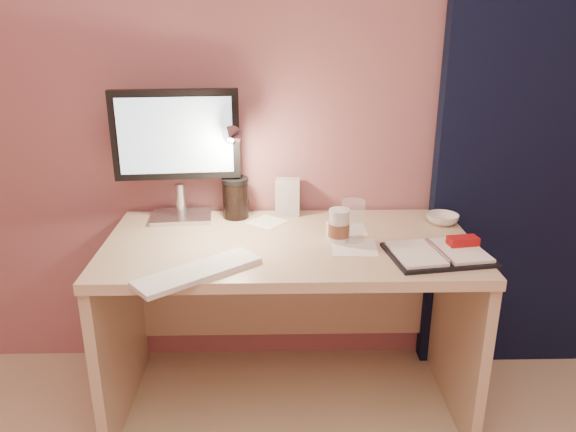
{
  "coord_description": "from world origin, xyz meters",
  "views": [
    {
      "loc": [
        -0.05,
        -0.59,
        1.55
      ],
      "look_at": [
        -0.01,
        1.33,
        0.85
      ],
      "focal_mm": 35.0,
      "sensor_mm": 36.0,
      "label": 1
    }
  ],
  "objects_px": {
    "dark_jar": "(236,200)",
    "product_box": "(288,197)",
    "bowl": "(442,219)",
    "lotion_bottle": "(333,226)",
    "monitor": "(177,144)",
    "desk": "(289,285)",
    "coffee_cup": "(339,227)",
    "desk_lamp": "(238,162)",
    "clear_cup": "(353,221)",
    "planner": "(440,252)",
    "keyboard": "(198,272)"
  },
  "relations": [
    {
      "from": "clear_cup",
      "to": "planner",
      "type": "bearing_deg",
      "value": -27.63
    },
    {
      "from": "coffee_cup",
      "to": "product_box",
      "type": "relative_size",
      "value": 0.85
    },
    {
      "from": "coffee_cup",
      "to": "bowl",
      "type": "height_order",
      "value": "coffee_cup"
    },
    {
      "from": "desk",
      "to": "lotion_bottle",
      "type": "bearing_deg",
      "value": -16.27
    },
    {
      "from": "clear_cup",
      "to": "dark_jar",
      "type": "height_order",
      "value": "clear_cup"
    },
    {
      "from": "planner",
      "to": "coffee_cup",
      "type": "bearing_deg",
      "value": 149.91
    },
    {
      "from": "monitor",
      "to": "keyboard",
      "type": "relative_size",
      "value": 1.23
    },
    {
      "from": "monitor",
      "to": "dark_jar",
      "type": "relative_size",
      "value": 3.51
    },
    {
      "from": "desk",
      "to": "coffee_cup",
      "type": "xyz_separation_m",
      "value": [
        0.19,
        -0.09,
        0.29
      ]
    },
    {
      "from": "bowl",
      "to": "product_box",
      "type": "xyz_separation_m",
      "value": [
        -0.63,
        0.14,
        0.06
      ]
    },
    {
      "from": "planner",
      "to": "bowl",
      "type": "xyz_separation_m",
      "value": [
        0.1,
        0.32,
        0.01
      ]
    },
    {
      "from": "clear_cup",
      "to": "desk_lamp",
      "type": "bearing_deg",
      "value": 156.41
    },
    {
      "from": "keyboard",
      "to": "desk_lamp",
      "type": "distance_m",
      "value": 0.55
    },
    {
      "from": "desk",
      "to": "monitor",
      "type": "distance_m",
      "value": 0.73
    },
    {
      "from": "monitor",
      "to": "product_box",
      "type": "xyz_separation_m",
      "value": [
        0.45,
        0.05,
        -0.25
      ]
    },
    {
      "from": "keyboard",
      "to": "product_box",
      "type": "bearing_deg",
      "value": 23.21
    },
    {
      "from": "monitor",
      "to": "dark_jar",
      "type": "distance_m",
      "value": 0.34
    },
    {
      "from": "desk",
      "to": "product_box",
      "type": "xyz_separation_m",
      "value": [
        0.0,
        0.24,
        0.3
      ]
    },
    {
      "from": "monitor",
      "to": "bowl",
      "type": "xyz_separation_m",
      "value": [
        1.08,
        -0.09,
        -0.3
      ]
    },
    {
      "from": "product_box",
      "to": "desk_lamp",
      "type": "xyz_separation_m",
      "value": [
        -0.2,
        -0.11,
        0.18
      ]
    },
    {
      "from": "coffee_cup",
      "to": "clear_cup",
      "type": "xyz_separation_m",
      "value": [
        0.05,
        0.02,
        0.02
      ]
    },
    {
      "from": "desk",
      "to": "coffee_cup",
      "type": "distance_m",
      "value": 0.35
    },
    {
      "from": "dark_jar",
      "to": "product_box",
      "type": "distance_m",
      "value": 0.22
    },
    {
      "from": "planner",
      "to": "bowl",
      "type": "bearing_deg",
      "value": 64.28
    },
    {
      "from": "lotion_bottle",
      "to": "product_box",
      "type": "xyz_separation_m",
      "value": [
        -0.17,
        0.28,
        0.02
      ]
    },
    {
      "from": "coffee_cup",
      "to": "dark_jar",
      "type": "xyz_separation_m",
      "value": [
        -0.41,
        0.29,
        0.02
      ]
    },
    {
      "from": "monitor",
      "to": "dark_jar",
      "type": "xyz_separation_m",
      "value": [
        0.23,
        0.01,
        -0.25
      ]
    },
    {
      "from": "clear_cup",
      "to": "product_box",
      "type": "bearing_deg",
      "value": 128.19
    },
    {
      "from": "dark_jar",
      "to": "keyboard",
      "type": "bearing_deg",
      "value": -99.23
    },
    {
      "from": "bowl",
      "to": "dark_jar",
      "type": "distance_m",
      "value": 0.86
    },
    {
      "from": "lotion_bottle",
      "to": "monitor",
      "type": "bearing_deg",
      "value": 159.28
    },
    {
      "from": "keyboard",
      "to": "monitor",
      "type": "bearing_deg",
      "value": 65.5
    },
    {
      "from": "monitor",
      "to": "bowl",
      "type": "relative_size",
      "value": 4.13
    },
    {
      "from": "bowl",
      "to": "lotion_bottle",
      "type": "distance_m",
      "value": 0.49
    },
    {
      "from": "product_box",
      "to": "planner",
      "type": "bearing_deg",
      "value": -36.24
    },
    {
      "from": "desk",
      "to": "bowl",
      "type": "distance_m",
      "value": 0.69
    },
    {
      "from": "desk",
      "to": "monitor",
      "type": "relative_size",
      "value": 2.6
    },
    {
      "from": "keyboard",
      "to": "desk_lamp",
      "type": "relative_size",
      "value": 1.06
    },
    {
      "from": "coffee_cup",
      "to": "dark_jar",
      "type": "bearing_deg",
      "value": 144.86
    },
    {
      "from": "lotion_bottle",
      "to": "bowl",
      "type": "bearing_deg",
      "value": 17.75
    },
    {
      "from": "coffee_cup",
      "to": "monitor",
      "type": "bearing_deg",
      "value": 156.9
    },
    {
      "from": "coffee_cup",
      "to": "desk_lamp",
      "type": "bearing_deg",
      "value": 151.49
    },
    {
      "from": "desk_lamp",
      "to": "keyboard",
      "type": "bearing_deg",
      "value": -99.0
    },
    {
      "from": "keyboard",
      "to": "lotion_bottle",
      "type": "bearing_deg",
      "value": -6.6
    },
    {
      "from": "desk",
      "to": "product_box",
      "type": "height_order",
      "value": "product_box"
    },
    {
      "from": "coffee_cup",
      "to": "clear_cup",
      "type": "height_order",
      "value": "clear_cup"
    },
    {
      "from": "planner",
      "to": "desk_lamp",
      "type": "height_order",
      "value": "desk_lamp"
    },
    {
      "from": "lotion_bottle",
      "to": "dark_jar",
      "type": "distance_m",
      "value": 0.46
    },
    {
      "from": "coffee_cup",
      "to": "dark_jar",
      "type": "distance_m",
      "value": 0.5
    },
    {
      "from": "keyboard",
      "to": "clear_cup",
      "type": "relative_size",
      "value": 2.78
    }
  ]
}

